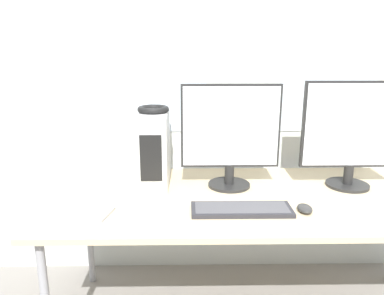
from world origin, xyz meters
TOP-DOWN VIEW (x-y plane):
  - wall_back at (0.00, 1.06)m, footprint 8.00×0.07m
  - desk at (0.00, 0.47)m, footprint 2.18×0.93m
  - pc_tower at (-0.55, 0.68)m, footprint 0.16×0.42m
  - headphones at (-0.55, 0.68)m, footprint 0.18×0.18m
  - monitor_main at (-0.13, 0.61)m, footprint 0.54×0.24m
  - monitor_right_near at (0.54, 0.59)m, footprint 0.57×0.24m
  - keyboard at (-0.11, 0.26)m, footprint 0.48×0.16m
  - mouse at (0.20, 0.26)m, footprint 0.07×0.10m
  - cell_phone at (-0.77, 0.23)m, footprint 0.11×0.17m

SIDE VIEW (x-z plane):
  - desk at x=0.00m, z-range 0.34..1.12m
  - cell_phone at x=-0.77m, z-range 0.77..0.78m
  - keyboard at x=-0.11m, z-range 0.77..0.80m
  - mouse at x=0.20m, z-range 0.77..0.81m
  - pc_tower at x=-0.55m, z-range 0.77..1.19m
  - monitor_main at x=-0.13m, z-range 0.79..1.36m
  - monitor_right_near at x=0.54m, z-range 0.79..1.38m
  - headphones at x=-0.55m, z-range 1.19..1.22m
  - wall_back at x=0.00m, z-range 0.00..2.70m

